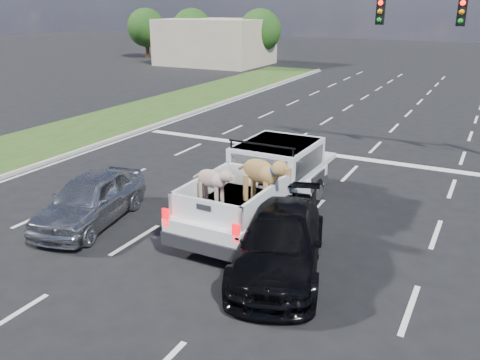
{
  "coord_description": "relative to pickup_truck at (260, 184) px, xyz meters",
  "views": [
    {
      "loc": [
        6.25,
        -9.48,
        5.91
      ],
      "look_at": [
        0.33,
        2.0,
        1.38
      ],
      "focal_mm": 38.0,
      "sensor_mm": 36.0,
      "label": 1
    }
  ],
  "objects": [
    {
      "name": "tree_far_a",
      "position": [
        -30.59,
        35.26,
        2.22
      ],
      "size": [
        4.2,
        4.2,
        5.4
      ],
      "color": "#332114",
      "rests_on": "ground"
    },
    {
      "name": "ground",
      "position": [
        -0.59,
        -2.74,
        -1.07
      ],
      "size": [
        160.0,
        160.0,
        0.0
      ],
      "primitive_type": "plane",
      "color": "black",
      "rests_on": "ground"
    },
    {
      "name": "tree_far_c",
      "position": [
        -16.59,
        35.26,
        2.22
      ],
      "size": [
        4.2,
        4.2,
        5.4
      ],
      "color": "#332114",
      "rests_on": "ground"
    },
    {
      "name": "road_markings",
      "position": [
        -0.59,
        3.82,
        -1.06
      ],
      "size": [
        17.75,
        60.0,
        0.01
      ],
      "color": "silver",
      "rests_on": "ground"
    },
    {
      "name": "building_left",
      "position": [
        -20.59,
        33.26,
        1.13
      ],
      "size": [
        10.0,
        8.0,
        4.4
      ],
      "primitive_type": "cube",
      "color": "#BFAC92",
      "rests_on": "ground"
    },
    {
      "name": "curb_left",
      "position": [
        -9.64,
        3.26,
        -1.0
      ],
      "size": [
        0.15,
        60.0,
        0.14
      ],
      "primitive_type": "cube",
      "color": "#A7A399",
      "rests_on": "ground"
    },
    {
      "name": "tree_far_b",
      "position": [
        -24.59,
        35.26,
        2.22
      ],
      "size": [
        4.2,
        4.2,
        5.4
      ],
      "color": "#332114",
      "rests_on": "ground"
    },
    {
      "name": "black_coupe",
      "position": [
        1.61,
        -2.38,
        -0.37
      ],
      "size": [
        3.27,
        5.17,
        1.39
      ],
      "primitive_type": "imported",
      "rotation": [
        0.0,
        0.0,
        0.3
      ],
      "color": "black",
      "rests_on": "ground"
    },
    {
      "name": "grass_median_left",
      "position": [
        -12.09,
        3.26,
        -1.02
      ],
      "size": [
        5.0,
        60.0,
        0.1
      ],
      "primitive_type": "cube",
      "color": "#204414",
      "rests_on": "ground"
    },
    {
      "name": "pickup_truck",
      "position": [
        0.0,
        0.0,
        0.0
      ],
      "size": [
        2.66,
        6.02,
        2.24
      ],
      "rotation": [
        0.0,
        0.0,
        -0.01
      ],
      "color": "black",
      "rests_on": "ground"
    },
    {
      "name": "silver_sedan",
      "position": [
        -4.14,
        -2.38,
        -0.36
      ],
      "size": [
        2.44,
        4.41,
        1.42
      ],
      "primitive_type": "imported",
      "rotation": [
        0.0,
        0.0,
        0.19
      ],
      "color": "#A3A5AA",
      "rests_on": "ground"
    }
  ]
}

